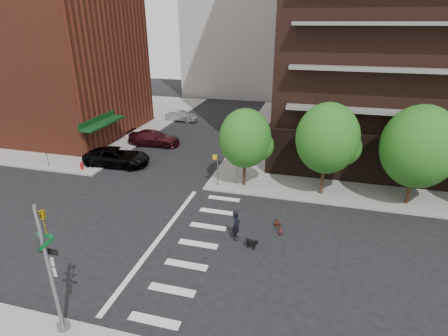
{
  "coord_description": "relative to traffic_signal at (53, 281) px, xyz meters",
  "views": [
    {
      "loc": [
        9.0,
        -16.46,
        12.26
      ],
      "look_at": [
        3.0,
        6.0,
        2.5
      ],
      "focal_mm": 28.0,
      "sensor_mm": 36.0,
      "label": 1
    }
  ],
  "objects": [
    {
      "name": "ground",
      "position": [
        0.47,
        7.49,
        -2.7
      ],
      "size": [
        120.0,
        120.0,
        0.0
      ],
      "primitive_type": "plane",
      "color": "black",
      "rests_on": "ground"
    },
    {
      "name": "sidewalk_ne",
      "position": [
        20.97,
        30.99,
        -2.62
      ],
      "size": [
        39.0,
        33.0,
        0.15
      ],
      "primitive_type": "cube",
      "color": "gray",
      "rests_on": "ground"
    },
    {
      "name": "fire_hydrant",
      "position": [
        -10.03,
        15.29,
        -2.15
      ],
      "size": [
        0.24,
        0.24,
        0.73
      ],
      "color": "#A50C0C",
      "rests_on": "sidewalk_nw"
    },
    {
      "name": "tree_a",
      "position": [
        4.47,
        15.99,
        1.35
      ],
      "size": [
        4.0,
        4.0,
        5.9
      ],
      "color": "#301E11",
      "rests_on": "sidewalk_ne"
    },
    {
      "name": "dog",
      "position": [
        6.64,
        7.91,
        -2.31
      ],
      "size": [
        0.74,
        0.39,
        0.62
      ],
      "rotation": [
        0.0,
        0.0,
        -0.32
      ],
      "color": "black",
      "rests_on": "ground"
    },
    {
      "name": "parked_car_silver",
      "position": [
        -7.73,
        33.42,
        -2.01
      ],
      "size": [
        1.77,
        4.27,
        1.38
      ],
      "primitive_type": "imported",
      "rotation": [
        0.0,
        0.0,
        1.5
      ],
      "color": "#98999F",
      "rests_on": "ground"
    },
    {
      "name": "tree_b",
      "position": [
        10.47,
        15.99,
        1.85
      ],
      "size": [
        4.5,
        4.5,
        6.65
      ],
      "color": "#301E11",
      "rests_on": "sidewalk_ne"
    },
    {
      "name": "sidewalk_nw",
      "position": [
        -24.03,
        30.99,
        -2.62
      ],
      "size": [
        31.0,
        33.0,
        0.15
      ],
      "primitive_type": "cube",
      "color": "gray",
      "rests_on": "ground"
    },
    {
      "name": "scooter",
      "position": [
        7.91,
        10.25,
        -2.29
      ],
      "size": [
        1.04,
        1.63,
        0.81
      ],
      "primitive_type": "imported",
      "rotation": [
        0.0,
        0.0,
        0.35
      ],
      "color": "maroon",
      "rests_on": "ground"
    },
    {
      "name": "dog_walker",
      "position": [
        5.53,
        8.64,
        -1.74
      ],
      "size": [
        0.7,
        0.46,
        1.91
      ],
      "primitive_type": "imported",
      "rotation": [
        0.0,
        0.0,
        1.57
      ],
      "color": "black",
      "rests_on": "ground"
    },
    {
      "name": "parked_car_black",
      "position": [
        -7.73,
        17.38,
        -1.88
      ],
      "size": [
        3.19,
        6.11,
        1.64
      ],
      "primitive_type": "imported",
      "rotation": [
        0.0,
        0.0,
        1.65
      ],
      "color": "black",
      "rests_on": "ground"
    },
    {
      "name": "crosswalk",
      "position": [
        2.68,
        7.49,
        -2.69
      ],
      "size": [
        3.85,
        13.0,
        0.01
      ],
      "color": "silver",
      "rests_on": "ground"
    },
    {
      "name": "pedestrian_signal",
      "position": [
        2.79,
        15.42,
        -0.84
      ],
      "size": [
        2.18,
        0.67,
        2.6
      ],
      "color": "slate",
      "rests_on": "sidewalk_ne"
    },
    {
      "name": "traffic_signal",
      "position": [
        0.0,
        0.0,
        0.0
      ],
      "size": [
        0.9,
        0.75,
        6.0
      ],
      "color": "slate",
      "rests_on": "sidewalk_s"
    },
    {
      "name": "tree_c",
      "position": [
        16.47,
        15.99,
        1.75
      ],
      "size": [
        5.0,
        5.0,
        6.8
      ],
      "color": "#301E11",
      "rests_on": "sidewalk_ne"
    },
    {
      "name": "midrise_nw",
      "position": [
        -21.53,
        25.49,
        7.45
      ],
      "size": [
        21.4,
        15.5,
        20.0
      ],
      "color": "maroon",
      "rests_on": "sidewalk_nw"
    },
    {
      "name": "parking_meter",
      "position": [
        -13.53,
        15.29,
        -1.74
      ],
      "size": [
        0.1,
        0.08,
        1.32
      ],
      "color": "black",
      "rests_on": "sidewalk_nw"
    },
    {
      "name": "parked_car_maroon",
      "position": [
        -6.94,
        23.48,
        -1.9
      ],
      "size": [
        2.61,
        5.63,
        1.59
      ],
      "primitive_type": "imported",
      "rotation": [
        0.0,
        0.0,
        1.64
      ],
      "color": "#3F1117",
      "rests_on": "ground"
    }
  ]
}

